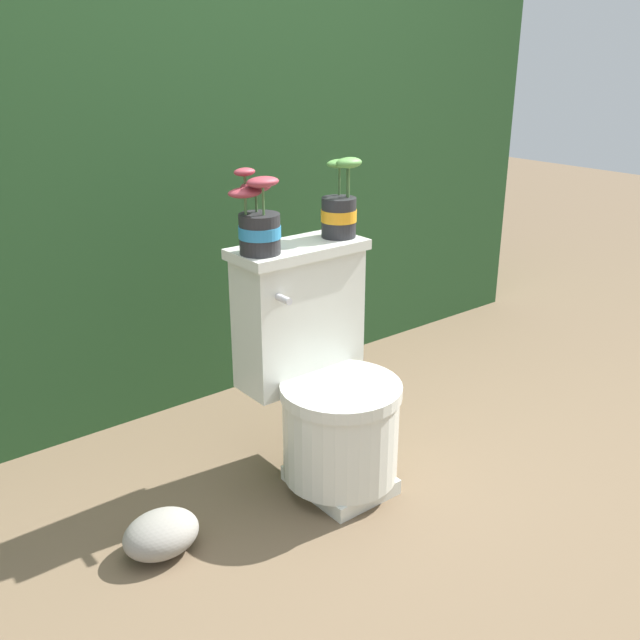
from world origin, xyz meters
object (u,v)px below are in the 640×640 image
(potted_plant_midleft, at_px, (340,208))
(garden_stone, at_px, (161,534))
(toilet, at_px, (324,383))
(potted_plant_left, at_px, (258,221))

(potted_plant_midleft, relative_size, garden_stone, 1.14)
(toilet, distance_m, garden_stone, 0.62)
(toilet, bearing_deg, potted_plant_midleft, 36.63)
(potted_plant_midleft, bearing_deg, toilet, -143.37)
(toilet, relative_size, potted_plant_left, 3.09)
(garden_stone, bearing_deg, potted_plant_midleft, 10.25)
(garden_stone, bearing_deg, toilet, 1.75)
(potted_plant_left, bearing_deg, potted_plant_midleft, 0.78)
(potted_plant_left, height_order, garden_stone, potted_plant_left)
(potted_plant_left, bearing_deg, toilet, -36.90)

